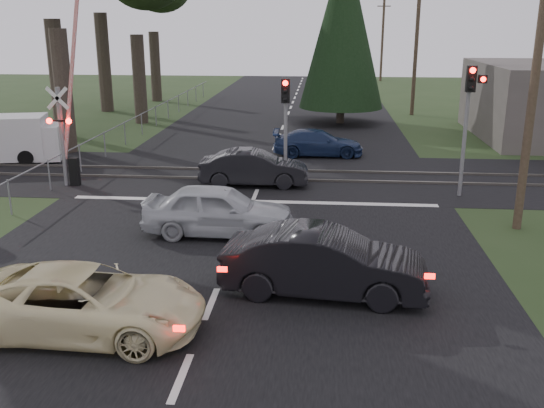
# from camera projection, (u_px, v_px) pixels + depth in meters

# --- Properties ---
(ground) EXTENTS (120.00, 120.00, 0.00)m
(ground) POSITION_uv_depth(u_px,v_px,m) (211.00, 304.00, 13.74)
(ground) COLOR #253919
(ground) RESTS_ON ground
(road) EXTENTS (14.00, 100.00, 0.01)m
(road) POSITION_uv_depth(u_px,v_px,m) (258.00, 188.00, 23.28)
(road) COLOR black
(road) RESTS_ON ground
(rail_corridor) EXTENTS (120.00, 8.00, 0.01)m
(rail_corridor) POSITION_uv_depth(u_px,v_px,m) (263.00, 176.00, 25.19)
(rail_corridor) COLOR black
(rail_corridor) RESTS_ON ground
(stop_line) EXTENTS (13.00, 0.35, 0.00)m
(stop_line) POSITION_uv_depth(u_px,v_px,m) (253.00, 201.00, 21.56)
(stop_line) COLOR silver
(stop_line) RESTS_ON ground
(rail_near) EXTENTS (120.00, 0.12, 0.10)m
(rail_near) POSITION_uv_depth(u_px,v_px,m) (261.00, 179.00, 24.41)
(rail_near) COLOR #59544C
(rail_near) RESTS_ON ground
(rail_far) EXTENTS (120.00, 0.12, 0.10)m
(rail_far) POSITION_uv_depth(u_px,v_px,m) (265.00, 170.00, 25.94)
(rail_far) COLOR #59544C
(rail_far) RESTS_ON ground
(crossing_signal) EXTENTS (1.62, 0.38, 6.96)m
(crossing_signal) POSITION_uv_depth(u_px,v_px,m) (68.00, 133.00, 23.07)
(crossing_signal) COLOR slate
(crossing_signal) RESTS_ON ground
(traffic_signal_right) EXTENTS (0.68, 0.48, 4.70)m
(traffic_signal_right) POSITION_uv_depth(u_px,v_px,m) (470.00, 106.00, 21.21)
(traffic_signal_right) COLOR slate
(traffic_signal_right) RESTS_ON ground
(traffic_signal_center) EXTENTS (0.32, 0.48, 4.10)m
(traffic_signal_center) POSITION_uv_depth(u_px,v_px,m) (285.00, 113.00, 23.04)
(traffic_signal_center) COLOR slate
(traffic_signal_center) RESTS_ON ground
(utility_pole_near) EXTENTS (1.80, 0.26, 9.00)m
(utility_pole_near) POSITION_uv_depth(u_px,v_px,m) (536.00, 73.00, 17.41)
(utility_pole_near) COLOR #4C3D2D
(utility_pole_near) RESTS_ON ground
(utility_pole_mid) EXTENTS (1.80, 0.26, 9.00)m
(utility_pole_mid) POSITION_uv_depth(u_px,v_px,m) (416.00, 44.00, 40.31)
(utility_pole_mid) COLOR #4C3D2D
(utility_pole_mid) RESTS_ON ground
(utility_pole_far) EXTENTS (1.80, 0.26, 9.00)m
(utility_pole_far) POSITION_uv_depth(u_px,v_px,m) (383.00, 36.00, 64.16)
(utility_pole_far) COLOR #4C3D2D
(utility_pole_far) RESTS_ON ground
(conifer_tree) EXTENTS (5.20, 5.20, 11.00)m
(conifer_tree) POSITION_uv_depth(u_px,v_px,m) (343.00, 24.00, 36.53)
(conifer_tree) COLOR #473D33
(conifer_tree) RESTS_ON ground
(fence_left) EXTENTS (0.10, 36.00, 1.20)m
(fence_left) POSITION_uv_depth(u_px,v_px,m) (150.00, 130.00, 35.84)
(fence_left) COLOR slate
(fence_left) RESTS_ON ground
(cream_coupe) EXTENTS (4.98, 2.42, 1.37)m
(cream_coupe) POSITION_uv_depth(u_px,v_px,m) (84.00, 302.00, 12.32)
(cream_coupe) COLOR beige
(cream_coupe) RESTS_ON ground
(dark_hatchback) EXTENTS (4.89, 2.14, 1.56)m
(dark_hatchback) POSITION_uv_depth(u_px,v_px,m) (324.00, 263.00, 14.04)
(dark_hatchback) COLOR black
(dark_hatchback) RESTS_ON ground
(silver_car) EXTENTS (4.51, 1.89, 1.52)m
(silver_car) POSITION_uv_depth(u_px,v_px,m) (218.00, 210.00, 18.02)
(silver_car) COLOR #ABAFB3
(silver_car) RESTS_ON ground
(blue_sedan) EXTENTS (4.33, 1.90, 1.24)m
(blue_sedan) POSITION_uv_depth(u_px,v_px,m) (318.00, 143.00, 28.76)
(blue_sedan) COLOR #19284B
(blue_sedan) RESTS_ON ground
(dark_car_far) EXTENTS (4.24, 1.61, 1.38)m
(dark_car_far) POSITION_uv_depth(u_px,v_px,m) (254.00, 168.00, 23.51)
(dark_car_far) COLOR black
(dark_car_far) RESTS_ON ground
(white_van) EXTENTS (5.64, 3.14, 2.09)m
(white_van) POSITION_uv_depth(u_px,v_px,m) (2.00, 139.00, 27.39)
(white_van) COLOR silver
(white_van) RESTS_ON ground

